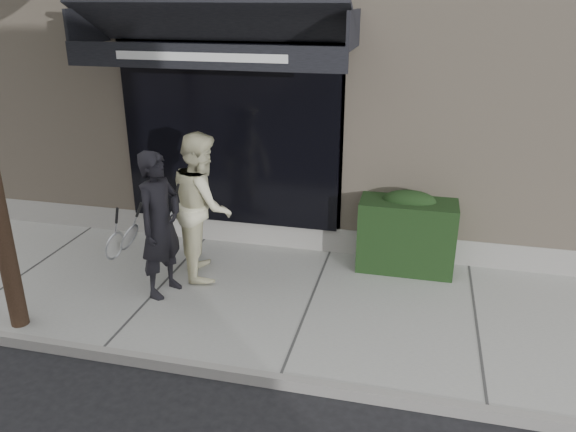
# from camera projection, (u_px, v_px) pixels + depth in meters

# --- Properties ---
(ground) EXTENTS (80.00, 80.00, 0.00)m
(ground) POSITION_uv_depth(u_px,v_px,m) (310.00, 309.00, 7.09)
(ground) COLOR black
(ground) RESTS_ON ground
(sidewalk) EXTENTS (20.00, 3.00, 0.12)m
(sidewalk) POSITION_uv_depth(u_px,v_px,m) (310.00, 305.00, 7.07)
(sidewalk) COLOR gray
(sidewalk) RESTS_ON ground
(curb) EXTENTS (20.00, 0.10, 0.14)m
(curb) POSITION_uv_depth(u_px,v_px,m) (280.00, 381.00, 5.67)
(curb) COLOR gray
(curb) RESTS_ON ground
(building_facade) EXTENTS (14.30, 8.04, 5.64)m
(building_facade) POSITION_uv_depth(u_px,v_px,m) (364.00, 50.00, 10.57)
(building_facade) COLOR tan
(building_facade) RESTS_ON ground
(hedge) EXTENTS (1.30, 0.70, 1.14)m
(hedge) POSITION_uv_depth(u_px,v_px,m) (407.00, 232.00, 7.74)
(hedge) COLOR black
(hedge) RESTS_ON sidewalk
(pedestrian_front) EXTENTS (0.82, 0.95, 1.88)m
(pedestrian_front) POSITION_uv_depth(u_px,v_px,m) (160.00, 225.00, 6.93)
(pedestrian_front) COLOR black
(pedestrian_front) RESTS_ON sidewalk
(pedestrian_back) EXTENTS (1.06, 1.17, 1.97)m
(pedestrian_back) POSITION_uv_depth(u_px,v_px,m) (203.00, 205.00, 7.45)
(pedestrian_back) COLOR beige
(pedestrian_back) RESTS_ON sidewalk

